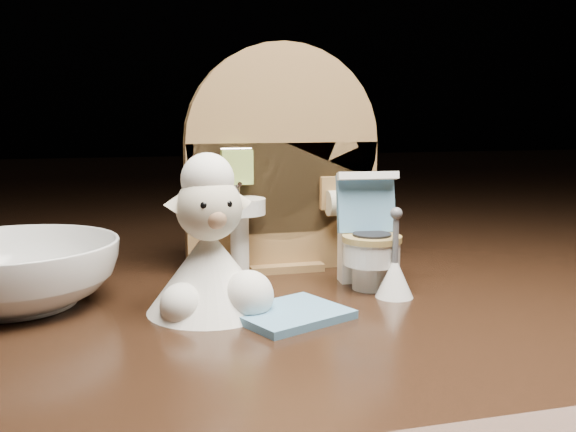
% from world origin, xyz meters
% --- Properties ---
extents(backdrop_panel, '(0.13, 0.05, 0.15)m').
position_xyz_m(backdrop_panel, '(-0.00, 0.06, 0.07)').
color(backdrop_panel, olive).
rests_on(backdrop_panel, ground).
extents(toy_toilet, '(0.04, 0.05, 0.07)m').
position_xyz_m(toy_toilet, '(0.04, 0.01, 0.03)').
color(toy_toilet, white).
rests_on(toy_toilet, ground).
extents(bath_mat, '(0.07, 0.06, 0.00)m').
position_xyz_m(bath_mat, '(-0.02, -0.04, 0.00)').
color(bath_mat, '#598DB2').
rests_on(bath_mat, ground).
extents(toilet_brush, '(0.02, 0.02, 0.05)m').
position_xyz_m(toilet_brush, '(0.04, -0.02, 0.01)').
color(toilet_brush, white).
rests_on(toilet_brush, ground).
extents(plush_lamb, '(0.07, 0.07, 0.09)m').
position_xyz_m(plush_lamb, '(-0.06, -0.02, 0.03)').
color(plush_lamb, white).
rests_on(plush_lamb, ground).
extents(ceramic_bowl, '(0.13, 0.13, 0.04)m').
position_xyz_m(ceramic_bowl, '(-0.16, 0.02, 0.02)').
color(ceramic_bowl, white).
rests_on(ceramic_bowl, ground).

